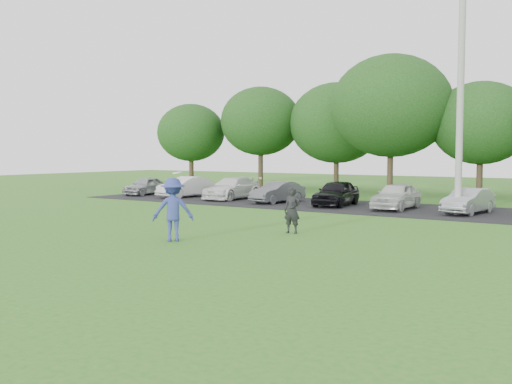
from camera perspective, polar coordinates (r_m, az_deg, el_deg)
ground at (r=16.56m, az=-6.73°, el=-5.20°), size 100.00×100.00×0.00m
parking_lot at (r=27.70m, az=10.92°, el=-1.51°), size 32.00×6.50×0.03m
utility_pole at (r=25.29m, az=19.76°, el=8.85°), size 0.28×0.28×9.76m
frisbee_player at (r=17.07m, az=-8.31°, el=-1.75°), size 1.36×1.34×2.08m
camera_bystander at (r=18.56m, az=3.64°, el=-1.82°), size 0.60×0.46×1.52m
parked_cars at (r=27.38m, az=12.06°, el=-0.34°), size 30.77×4.81×1.25m
tree_row at (r=36.45m, az=19.21°, el=7.35°), size 42.39×9.85×8.64m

